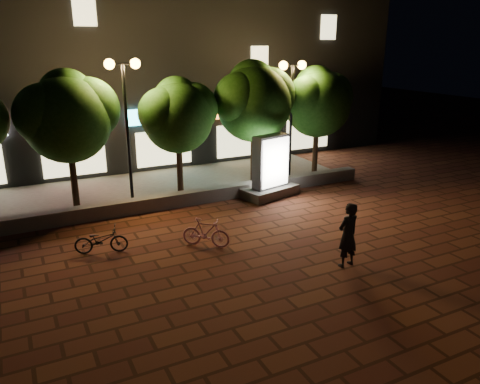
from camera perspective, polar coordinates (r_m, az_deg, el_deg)
ground at (r=14.06m, az=-1.70°, el=-6.56°), size 80.00×80.00×0.00m
retaining_wall at (r=17.43m, az=-7.27°, el=-0.87°), size 16.00×0.45×0.50m
sidewalk at (r=19.76m, az=-9.69°, el=0.66°), size 16.00×5.00×0.08m
building_block at (r=25.20m, az=-14.88°, el=15.50°), size 28.00×8.12×11.30m
tree_left at (r=17.35m, az=-20.28°, el=8.96°), size 3.60×3.00×4.89m
tree_mid at (r=18.26m, az=-7.56°, el=9.57°), size 3.24×2.70×4.50m
tree_right at (r=19.54m, az=1.76°, el=11.29°), size 3.72×3.10×5.07m
tree_far_right at (r=21.25m, az=9.51°, el=11.07°), size 3.48×2.90×4.76m
street_lamp_left at (r=17.35m, az=-13.90°, el=11.48°), size 1.26×0.36×5.18m
street_lamp_right at (r=20.11m, az=6.36°, el=12.33°), size 1.26×0.36×4.98m
ad_kiosk at (r=18.20m, az=3.74°, el=2.47°), size 2.45×1.63×2.43m
scooter_pink at (r=13.88m, az=-4.19°, el=-4.97°), size 1.37×1.27×0.87m
rider at (r=12.83m, az=13.03°, el=-5.14°), size 0.71×0.52×1.81m
scooter_parked at (r=14.03m, az=-16.61°, el=-5.65°), size 1.59×0.94×0.79m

